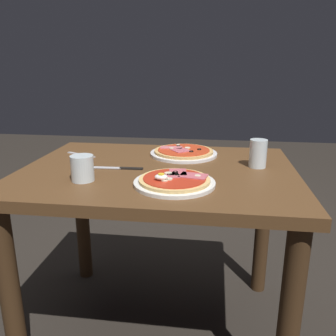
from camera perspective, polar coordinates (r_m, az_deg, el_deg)
name	(u,v)px	position (r m, az deg, el deg)	size (l,w,h in m)	color
ground_plane	(159,325)	(1.71, -1.41, -24.23)	(8.00, 8.00, 0.00)	#28231E
dining_table	(158,199)	(1.39, -1.59, -5.03)	(1.05, 0.79, 0.73)	brown
pizza_foreground	(174,181)	(1.17, 1.05, -2.17)	(0.27, 0.27, 0.05)	white
pizza_across_left	(184,152)	(1.55, 2.55, 2.56)	(0.29, 0.29, 0.03)	white
water_glass_near	(83,170)	(1.23, -13.77, -0.32)	(0.08, 0.08, 0.09)	silver
water_glass_far	(258,155)	(1.40, 14.45, 2.02)	(0.07, 0.07, 0.11)	silver
fork	(79,154)	(1.60, -14.32, 2.17)	(0.15, 0.08, 0.00)	silver
knife	(121,168)	(1.35, -7.60, -0.03)	(0.20, 0.03, 0.01)	silver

